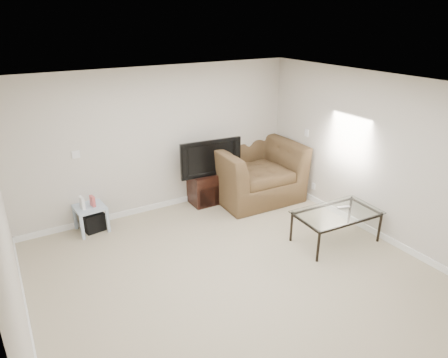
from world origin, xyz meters
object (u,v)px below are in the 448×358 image
subwoofer (93,221)px  side_table (91,218)px  coffee_table (335,227)px  television (209,156)px  tv_stand (208,187)px  recliner (254,162)px

subwoofer → side_table: bearing=-142.2°
subwoofer → coffee_table: 3.85m
television → coffee_table: (1.00, -2.21, -0.65)m
tv_stand → side_table: bearing=-179.5°
tv_stand → subwoofer: (-2.12, 0.02, -0.13)m
television → subwoofer: television is taller
recliner → coffee_table: 2.06m
tv_stand → recliner: size_ratio=0.43×
recliner → side_table: bearing=177.6°
tv_stand → subwoofer: size_ratio=2.22×
recliner → coffee_table: recliner is taller
television → coffee_table: television is taller
subwoofer → coffee_table: size_ratio=0.24×
recliner → coffee_table: size_ratio=1.26×
television → side_table: (-2.14, 0.03, -0.69)m
tv_stand → subwoofer: 2.12m
television → side_table: television is taller
tv_stand → side_table: 2.15m
subwoofer → recliner: 3.03m
side_table → subwoofer: bearing=37.8°
tv_stand → television: bearing=-90.0°
television → tv_stand: bearing=94.4°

